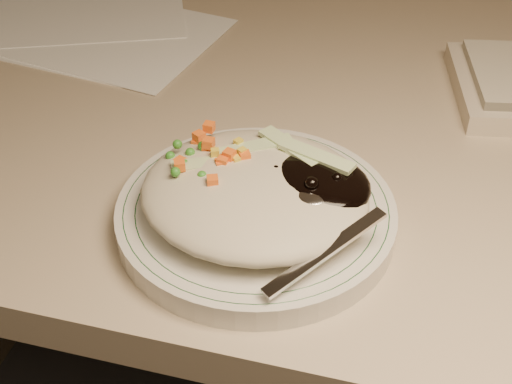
# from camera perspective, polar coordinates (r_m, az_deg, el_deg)

# --- Properties ---
(desk) EXTENTS (1.40, 0.70, 0.74)m
(desk) POSITION_cam_1_polar(r_m,az_deg,el_deg) (0.90, 7.22, -4.38)
(desk) COLOR tan
(desk) RESTS_ON ground
(plate) EXTENTS (0.24, 0.24, 0.02)m
(plate) POSITION_cam_1_polar(r_m,az_deg,el_deg) (0.62, 0.00, -1.89)
(plate) COLOR silver
(plate) RESTS_ON desk
(plate_rim) EXTENTS (0.23, 0.23, 0.00)m
(plate_rim) POSITION_cam_1_polar(r_m,az_deg,el_deg) (0.61, 0.00, -1.17)
(plate_rim) COLOR #144723
(plate_rim) RESTS_ON plate
(meal) EXTENTS (0.21, 0.19, 0.05)m
(meal) POSITION_cam_1_polar(r_m,az_deg,el_deg) (0.59, 0.38, 0.31)
(meal) COLOR beige
(meal) RESTS_ON plate
(papers) EXTENTS (0.41, 0.33, 0.00)m
(papers) POSITION_cam_1_polar(r_m,az_deg,el_deg) (0.99, -14.09, 13.03)
(papers) COLOR white
(papers) RESTS_ON desk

